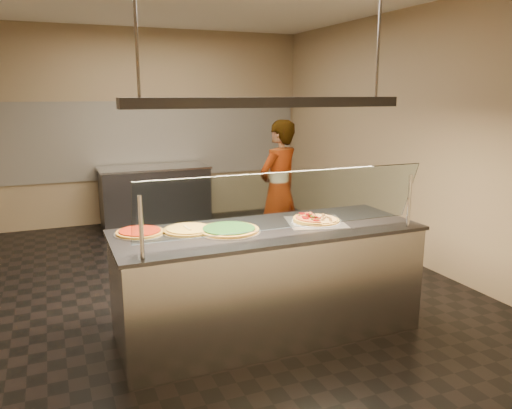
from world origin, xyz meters
name	(u,v)px	position (x,y,z in m)	size (l,w,h in m)	color
ground	(209,281)	(0.00, 0.00, -0.01)	(5.00, 6.00, 0.02)	black
wall_back	(151,127)	(0.00, 3.01, 1.50)	(5.00, 0.02, 3.00)	#937C5E
wall_front	(383,200)	(0.00, -3.01, 1.50)	(5.00, 0.02, 3.00)	#937C5E
wall_right	(402,136)	(2.51, 0.00, 1.50)	(0.02, 6.00, 3.00)	#937C5E
tile_band	(152,140)	(0.00, 2.98, 1.30)	(4.90, 0.02, 1.20)	silver
serving_counter	(268,281)	(0.10, -1.37, 0.47)	(2.54, 0.94, 0.93)	#B7B7BC
sneeze_guard	(287,201)	(0.10, -1.72, 1.23)	(2.30, 0.18, 0.54)	#B7B7BC
perforated_tray	(316,222)	(0.56, -1.36, 0.94)	(0.59, 0.59, 0.01)	silver
half_pizza_pepperoni	(306,220)	(0.46, -1.36, 0.96)	(0.29, 0.43, 0.05)	#8A5F1F
half_pizza_sausage	(325,218)	(0.65, -1.35, 0.96)	(0.29, 0.43, 0.04)	#8A5F1F
pizza_spinach	(229,230)	(-0.23, -1.34, 0.95)	(0.52, 0.52, 0.03)	silver
pizza_cheese	(188,229)	(-0.53, -1.21, 0.94)	(0.43, 0.43, 0.03)	silver
pizza_tomato	(140,232)	(-0.90, -1.13, 0.94)	(0.40, 0.40, 0.03)	silver
pizza_spatula	(194,229)	(-0.50, -1.26, 0.96)	(0.19, 0.23, 0.02)	#B7B7BC
prep_table	(155,196)	(-0.07, 2.55, 0.47)	(1.64, 0.74, 0.93)	#38383D
worker	(279,189)	(1.09, 0.53, 0.86)	(0.62, 0.41, 1.71)	#27232B
heat_lamp_housing	(269,102)	(0.10, -1.37, 1.95)	(2.30, 0.18, 0.08)	#38383D
lamp_rod_left	(136,22)	(-0.90, -1.37, 2.50)	(0.02, 0.02, 1.01)	#B7B7BC
lamp_rod_right	(379,35)	(1.10, -1.37, 2.50)	(0.02, 0.02, 1.01)	#B7B7BC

